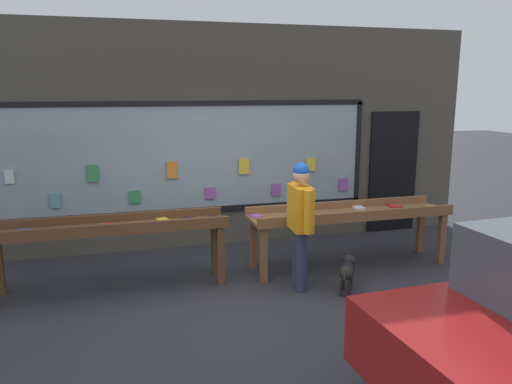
% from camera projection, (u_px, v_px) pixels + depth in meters
% --- Properties ---
extents(ground_plane, '(40.00, 40.00, 0.00)m').
position_uv_depth(ground_plane, '(254.00, 300.00, 5.96)').
color(ground_plane, '#2D2D33').
extents(shopfront_facade, '(8.68, 0.29, 3.46)m').
position_uv_depth(shopfront_facade, '(214.00, 139.00, 7.87)').
color(shopfront_facade, '#4C473D').
rests_on(shopfront_facade, ground_plane).
extents(display_table_left, '(2.87, 0.58, 0.92)m').
position_uv_depth(display_table_left, '(111.00, 233.00, 6.15)').
color(display_table_left, brown).
rests_on(display_table_left, ground_plane).
extents(display_table_right, '(2.87, 0.70, 0.87)m').
position_uv_depth(display_table_right, '(350.00, 217.00, 7.00)').
color(display_table_right, brown).
rests_on(display_table_right, ground_plane).
extents(person_browsing, '(0.24, 0.65, 1.62)m').
position_uv_depth(person_browsing, '(300.00, 217.00, 6.12)').
color(person_browsing, '#2D334C').
rests_on(person_browsing, ground_plane).
extents(small_dog, '(0.40, 0.53, 0.41)m').
position_uv_depth(small_dog, '(347.00, 270.00, 6.17)').
color(small_dog, black).
rests_on(small_dog, ground_plane).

